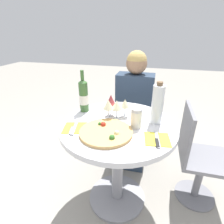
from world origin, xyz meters
TOP-DOWN VIEW (x-y plane):
  - ground_plane at (0.00, 0.00)m, footprint 12.00×12.00m
  - dining_table at (0.00, 0.00)m, footprint 0.82×0.82m
  - chair_behind_diner at (0.03, 0.73)m, footprint 0.37×0.37m
  - seated_diner at (0.03, 0.60)m, footprint 0.38×0.43m
  - chair_empty_side at (0.61, 0.19)m, footprint 0.37×0.37m
  - pizza_large at (-0.05, -0.15)m, footprint 0.34×0.34m
  - wine_bottle at (-0.31, 0.14)m, footprint 0.07×0.07m
  - tall_carafe at (0.25, 0.08)m, footprint 0.08×0.08m
  - sugar_shaker at (0.13, -0.02)m, footprint 0.07×0.07m
  - wine_glass_center at (-0.03, 0.08)m, footprint 0.08×0.08m
  - wine_glass_back_right at (0.02, 0.12)m, footprint 0.07×0.07m
  - wine_glass_front_left at (-0.08, 0.05)m, footprint 0.08×0.08m
  - wine_glass_back_left at (-0.08, 0.12)m, footprint 0.07×0.07m
  - place_setting_left at (-0.27, -0.14)m, footprint 0.18×0.19m
  - place_setting_right at (0.27, -0.14)m, footprint 0.17×0.19m

SIDE VIEW (x-z plane):
  - ground_plane at x=0.00m, z-range 0.00..0.00m
  - chair_behind_diner at x=0.03m, z-range -0.01..0.83m
  - chair_empty_side at x=0.61m, z-range -0.01..0.83m
  - seated_diner at x=0.03m, z-range -0.05..1.13m
  - dining_table at x=0.00m, z-range 0.19..0.94m
  - place_setting_left at x=-0.27m, z-range 0.75..0.76m
  - place_setting_right at x=0.27m, z-range 0.75..0.76m
  - pizza_large at x=-0.05m, z-range 0.74..0.78m
  - sugar_shaker at x=0.13m, z-range 0.75..0.88m
  - wine_glass_center at x=-0.03m, z-range 0.78..0.92m
  - wine_glass_back_right at x=0.02m, z-range 0.78..0.92m
  - wine_glass_front_left at x=-0.08m, z-range 0.79..0.94m
  - wine_glass_back_left at x=-0.08m, z-range 0.79..0.95m
  - wine_bottle at x=-0.31m, z-range 0.71..1.04m
  - tall_carafe at x=0.25m, z-range 0.74..1.04m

